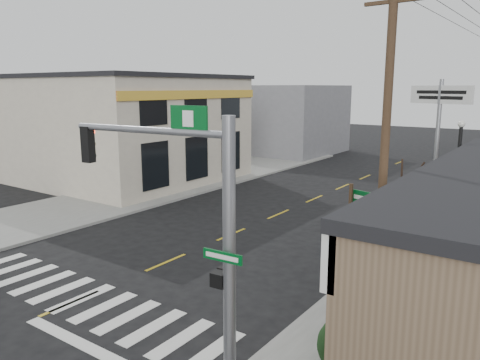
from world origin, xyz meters
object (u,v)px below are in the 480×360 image
Objects in this scene: lamp_post at (458,177)px; bare_tree at (426,174)px; traffic_signal_pole at (202,221)px; fire_hydrant at (373,293)px; utility_pole_near at (385,150)px; guide_sign at (369,217)px; dance_center_sign at (439,114)px.

bare_tree is at bearing -106.96° from lamp_post.
fire_hydrant is at bearing 66.82° from traffic_signal_pole.
bare_tree is 0.53× the size of utility_pole_near.
traffic_signal_pole is 7.30m from bare_tree.
bare_tree is at bearing 72.52° from utility_pole_near.
traffic_signal_pole is 7.86m from guide_sign.
guide_sign is at bearing 114.22° from fire_hydrant.
fire_hydrant is (1.09, -2.43, -1.50)m from guide_sign.
fire_hydrant is 0.08× the size of utility_pole_near.
lamp_post is 4.74m from bare_tree.
guide_sign is 0.59× the size of lamp_post.
guide_sign is at bearing 155.00° from bare_tree.
utility_pole_near is (-0.76, -6.33, 1.63)m from lamp_post.
traffic_signal_pole is 11.79m from lamp_post.
lamp_post is at bearing 82.04° from fire_hydrant.
dance_center_sign is at bearing 100.79° from bare_tree.
traffic_signal_pole is 0.89× the size of dance_center_sign.
utility_pole_near is at bearing -112.95° from lamp_post.
bare_tree is (2.67, 6.79, 0.24)m from traffic_signal_pole.
dance_center_sign is at bearing 100.49° from utility_pole_near.
traffic_signal_pole is at bearing -111.49° from bare_tree.
lamp_post is at bearing -45.66° from dance_center_sign.
traffic_signal_pole is 1.97× the size of guide_sign.
traffic_signal_pole is 15.76m from dance_center_sign.
dance_center_sign reaches higher than lamp_post.
fire_hydrant is 0.14× the size of lamp_post.
utility_pole_near reaches higher than traffic_signal_pole.
traffic_signal_pole is at bearing -106.08° from utility_pole_near.
traffic_signal_pole is 8.27× the size of fire_hydrant.
guide_sign is (0.78, 7.67, -1.55)m from traffic_signal_pole.
utility_pole_near is (-0.69, -1.66, 0.82)m from bare_tree.
traffic_signal_pole is 0.66× the size of utility_pole_near.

